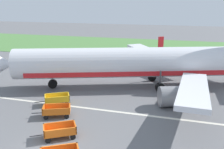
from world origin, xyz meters
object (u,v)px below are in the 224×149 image
object	(u,v)px
baggage_cart_far_end	(57,99)
baggage_cart_third_in_row	(60,131)
airplane	(145,63)
baggage_cart_fourth_in_row	(57,111)

from	to	relation	value
baggage_cart_far_end	baggage_cart_third_in_row	bearing A→B (deg)	-60.02
baggage_cart_third_in_row	baggage_cart_far_end	bearing A→B (deg)	119.98
airplane	baggage_cart_fourth_in_row	xyz separation A→B (m)	(-6.34, -11.28, -2.45)
baggage_cart_third_in_row	baggage_cart_fourth_in_row	size ratio (longest dim) A/B	0.95
airplane	baggage_cart_third_in_row	xyz separation A→B (m)	(-4.21, -14.71, -2.45)
airplane	baggage_cart_third_in_row	distance (m)	15.50
airplane	baggage_cart_fourth_in_row	size ratio (longest dim) A/B	10.25
baggage_cart_third_in_row	baggage_cart_fourth_in_row	distance (m)	4.04
airplane	baggage_cart_third_in_row	bearing A→B (deg)	-105.96
airplane	baggage_cart_far_end	distance (m)	11.82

